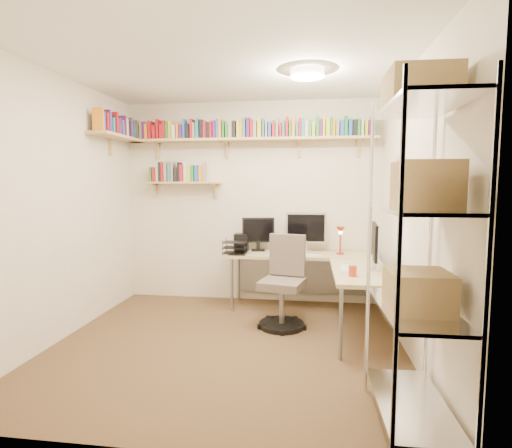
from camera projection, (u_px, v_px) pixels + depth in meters
The scene contains 6 objects.
ground at pixel (228, 345), 3.69m from camera, with size 3.20×3.20×0.00m, color #4E3621.
room_shell at pixel (227, 176), 3.53m from camera, with size 3.24×3.04×2.52m.
wall_shelves at pixel (213, 139), 4.82m from camera, with size 3.12×1.09×0.80m.
corner_desk at pixel (305, 258), 4.51m from camera, with size 1.76×1.72×1.14m.
office_chair at pixel (284, 288), 4.16m from camera, with size 0.51×0.52×0.95m.
wire_rack at pixel (420, 208), 2.27m from camera, with size 0.45×0.89×2.13m.
Camera 1 is at (0.74, -3.49, 1.48)m, focal length 28.00 mm.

